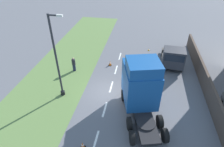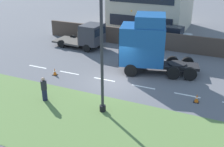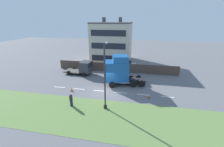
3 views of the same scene
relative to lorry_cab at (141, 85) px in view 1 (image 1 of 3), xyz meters
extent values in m
plane|color=slate|center=(-2.84, 1.46, -2.38)|extent=(120.00, 120.00, 0.00)
cube|color=#607F42|center=(-8.84, 1.46, -2.38)|extent=(7.00, 44.00, 0.01)
cube|color=white|center=(-2.84, -4.04, -2.38)|extent=(0.16, 1.80, 0.00)
cube|color=white|center=(-2.84, -0.84, -2.38)|extent=(0.16, 1.80, 0.00)
cube|color=white|center=(-2.84, 2.36, -2.38)|extent=(0.16, 1.80, 0.00)
cube|color=white|center=(-2.84, 5.56, -2.38)|extent=(0.16, 1.80, 0.00)
cube|color=white|center=(-2.84, 8.76, -2.38)|extent=(0.16, 1.80, 0.00)
cube|color=#4C3D33|center=(6.16, 1.46, -1.50)|extent=(0.25, 24.00, 1.77)
cube|color=black|center=(0.30, -1.13, -1.72)|extent=(2.96, 6.46, 0.24)
cube|color=#195199|center=(-0.06, 0.25, -0.06)|extent=(3.36, 4.01, 3.08)
cube|color=black|center=(-0.51, 1.95, -0.74)|extent=(2.12, 0.61, 1.73)
cube|color=black|center=(-0.51, 1.95, 0.62)|extent=(2.25, 0.64, 0.99)
cube|color=#195199|center=(0.07, -0.26, 1.93)|extent=(2.93, 2.80, 0.90)
sphere|color=orange|center=(0.35, 1.43, 2.45)|extent=(0.14, 0.14, 0.14)
cylinder|color=black|center=(0.65, -2.50, -1.54)|extent=(1.72, 1.72, 0.12)
cylinder|color=black|center=(-1.41, 0.71, -1.86)|extent=(0.57, 1.09, 1.04)
cylinder|color=black|center=(0.88, 1.31, -1.86)|extent=(0.57, 1.09, 1.04)
cylinder|color=black|center=(-0.57, -2.49, -1.86)|extent=(0.57, 1.09, 1.04)
cylinder|color=black|center=(1.72, -1.90, -1.86)|extent=(0.57, 1.09, 1.04)
cylinder|color=black|center=(-0.25, -3.72, -1.86)|extent=(0.57, 1.09, 1.04)
cylinder|color=black|center=(2.04, -3.12, -1.86)|extent=(0.57, 1.09, 1.04)
cube|color=#333338|center=(3.35, 6.64, -0.82)|extent=(2.40, 1.99, 1.97)
cube|color=black|center=(3.29, 5.71, -0.43)|extent=(2.01, 0.17, 0.71)
cube|color=#4C4742|center=(3.53, 9.27, -1.89)|extent=(2.51, 3.57, 0.18)
cube|color=#4C4742|center=(3.42, 7.61, -1.11)|extent=(2.29, 0.25, 1.38)
cylinder|color=black|center=(4.41, 6.57, -1.98)|extent=(0.29, 0.81, 0.80)
cylinder|color=black|center=(2.29, 6.71, -1.98)|extent=(0.29, 0.81, 0.80)
cylinder|color=black|center=(4.62, 9.73, -1.98)|extent=(0.29, 0.81, 0.80)
cylinder|color=black|center=(2.50, 9.87, -1.98)|extent=(0.29, 0.81, 0.80)
cylinder|color=black|center=(7.21, 1.27, -2.06)|extent=(0.27, 0.66, 0.64)
cylinder|color=black|center=(-7.14, 0.41, -2.18)|extent=(0.39, 0.39, 0.40)
cylinder|color=#2D2D33|center=(-7.14, 0.41, 1.44)|extent=(0.18, 0.18, 7.66)
cylinder|color=#2D2D33|center=(-6.69, 0.41, 5.17)|extent=(0.90, 0.12, 0.12)
cube|color=silver|center=(-6.24, 0.41, 5.17)|extent=(0.44, 0.20, 0.16)
cylinder|color=#1E233D|center=(-7.45, 4.55, -1.98)|extent=(0.34, 0.34, 0.81)
cylinder|color=#26262D|center=(-7.45, 4.55, -1.25)|extent=(0.39, 0.39, 0.64)
sphere|color=tan|center=(-7.45, 4.55, -0.82)|extent=(0.22, 0.22, 0.22)
cube|color=black|center=(-3.69, 6.37, -2.37)|extent=(0.36, 0.36, 0.03)
cone|color=orange|center=(-3.69, 6.37, -2.08)|extent=(0.28, 0.28, 0.55)
cylinder|color=white|center=(-3.69, 6.37, -2.05)|extent=(0.17, 0.17, 0.07)
cone|color=orange|center=(-3.58, -4.76, -2.08)|extent=(0.28, 0.28, 0.55)
cylinder|color=white|center=(-3.58, -4.76, -2.05)|extent=(0.17, 0.17, 0.07)
camera|label=1|loc=(-0.22, -12.16, 9.30)|focal=30.00mm
camera|label=2|loc=(-20.73, -6.32, 6.79)|focal=45.00mm
camera|label=3|loc=(-21.99, -3.34, 7.54)|focal=24.00mm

